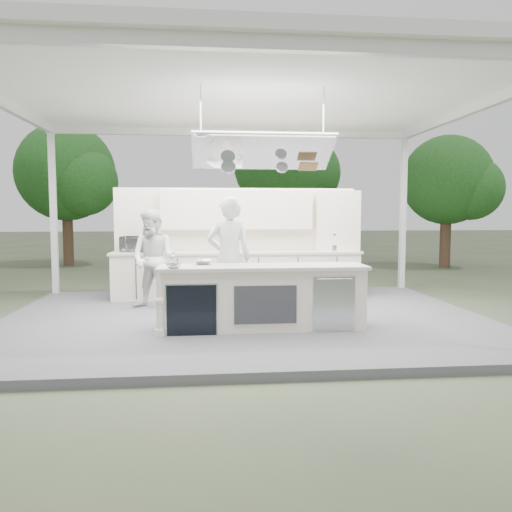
{
  "coord_description": "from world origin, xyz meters",
  "views": [
    {
      "loc": [
        -0.65,
        -8.25,
        1.84
      ],
      "look_at": [
        0.23,
        0.4,
        1.1
      ],
      "focal_mm": 35.0,
      "sensor_mm": 36.0,
      "label": 1
    }
  ],
  "objects": [
    {
      "name": "bowl_large",
      "position": [
        -0.69,
        -0.65,
        1.11
      ],
      "size": [
        0.32,
        0.32,
        0.07
      ],
      "primitive_type": "imported",
      "rotation": [
        0.0,
        0.0,
        -0.15
      ],
      "color": "#B7B9BE",
      "rests_on": "demo_island"
    },
    {
      "name": "toaster_oven",
      "position": [
        -2.05,
        2.0,
        1.23
      ],
      "size": [
        0.64,
        0.5,
        0.31
      ],
      "primitive_type": "imported",
      "rotation": [
        0.0,
        0.0,
        -0.24
      ],
      "color": "#B4B6BB",
      "rests_on": "back_counter"
    },
    {
      "name": "back_counter",
      "position": [
        0.0,
        1.9,
        0.6
      ],
      "size": [
        5.08,
        0.72,
        0.95
      ],
      "color": "white",
      "rests_on": "stage_deck"
    },
    {
      "name": "head_chef",
      "position": [
        -0.27,
        -0.16,
        1.12
      ],
      "size": [
        0.76,
        0.52,
        2.0
      ],
      "primitive_type": "imported",
      "rotation": [
        0.0,
        0.0,
        3.21
      ],
      "color": "white",
      "rests_on": "stage_deck"
    },
    {
      "name": "demo_island",
      "position": [
        0.18,
        -0.91,
        0.6
      ],
      "size": [
        3.1,
        0.79,
        0.95
      ],
      "color": "white",
      "rests_on": "stage_deck"
    },
    {
      "name": "tent",
      "position": [
        0.0,
        -0.01,
        3.71
      ],
      "size": [
        8.2,
        6.2,
        3.86
      ],
      "color": "white",
      "rests_on": "ground"
    },
    {
      "name": "sous_chef",
      "position": [
        -1.58,
        0.86,
        1.02
      ],
      "size": [
        1.07,
        0.96,
        1.8
      ],
      "primitive_type": "imported",
      "rotation": [
        0.0,
        0.0,
        -0.38
      ],
      "color": "silver",
      "rests_on": "stage_deck"
    },
    {
      "name": "stage_deck",
      "position": [
        0.0,
        0.0,
        0.06
      ],
      "size": [
        8.0,
        6.0,
        0.12
      ],
      "primitive_type": "cube",
      "color": "#57575C",
      "rests_on": "ground"
    },
    {
      "name": "bowl_small",
      "position": [
        -1.1,
        -1.15,
        1.1
      ],
      "size": [
        0.27,
        0.27,
        0.07
      ],
      "primitive_type": "imported",
      "rotation": [
        0.0,
        0.0,
        0.32
      ],
      "color": "#B4B6BB",
      "rests_on": "demo_island"
    },
    {
      "name": "back_wall_unit",
      "position": [
        0.44,
        2.11,
        1.57
      ],
      "size": [
        5.05,
        0.48,
        2.25
      ],
      "color": "white",
      "rests_on": "stage_deck"
    },
    {
      "name": "tree_cluster",
      "position": [
        -0.16,
        9.77,
        3.29
      ],
      "size": [
        19.55,
        9.4,
        5.85
      ],
      "color": "brown",
      "rests_on": "ground"
    },
    {
      "name": "ground",
      "position": [
        0.0,
        0.0,
        0.0
      ],
      "size": [
        90.0,
        90.0,
        0.0
      ],
      "primitive_type": "plane",
      "color": "#51593D",
      "rests_on": "ground"
    }
  ]
}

